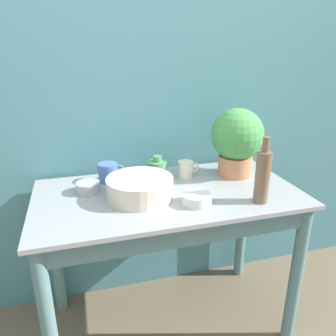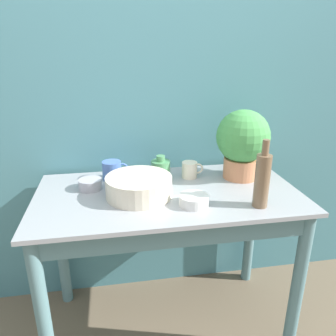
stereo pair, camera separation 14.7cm
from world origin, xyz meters
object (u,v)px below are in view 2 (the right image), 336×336
Objects in this scene: mug_cream at (190,170)px; mug_blue at (112,170)px; bowl_wash_large at (139,186)px; bottle_short at (161,170)px; potted_plant at (243,141)px; bottle_tall at (262,180)px; bowl_small_steel at (90,184)px; bowl_small_enamel_white at (194,200)px.

mug_blue is at bearing 173.77° from mug_cream.
bowl_wash_large is 2.35× the size of bottle_short.
bottle_tall is (-0.04, -0.33, -0.07)m from potted_plant.
mug_blue is 0.15m from bowl_small_steel.
potted_plant is 3.16× the size of mug_cream.
bottle_tall is at bearing -23.03° from bowl_small_steel.
mug_cream is 1.00× the size of bowl_small_steel.
bowl_wash_large reaches higher than bowl_small_enamel_white.
potted_plant is 1.20× the size of bottle_tall.
bowl_wash_large reaches higher than bowl_small_steel.
mug_cream is (0.28, 0.18, -0.01)m from bowl_wash_large.
bottle_tall is 0.30m from bowl_small_enamel_white.
bottle_short reaches higher than bowl_wash_large.
bottle_short is 0.25m from mug_blue.
bowl_small_steel is at bearing -178.58° from potted_plant.
bottle_tall is at bearing -33.85° from mug_blue.
bottle_tall is 0.79m from bowl_small_steel.
bottle_tall reaches higher than mug_cream.
mug_blue reaches higher than bowl_small_enamel_white.
potted_plant is at bearing 14.40° from bowl_wash_large.
bowl_small_steel is (-0.35, -0.06, -0.03)m from bottle_short.
bowl_small_enamel_white is (-0.06, -0.31, -0.02)m from mug_cream.
bottle_short reaches higher than mug_cream.
potted_plant reaches higher than bowl_wash_large.
bowl_small_enamel_white is (0.34, -0.36, -0.03)m from mug_blue.
mug_blue reaches higher than bowl_small_steel.
bowl_small_enamel_white is at bearing -29.26° from bowl_small_steel.
mug_cream is at bearing 32.92° from bowl_wash_large.
mug_blue is (-0.62, 0.41, -0.07)m from bottle_tall.
mug_blue is at bearing 172.44° from potted_plant.
bowl_small_steel reaches higher than bowl_small_enamel_white.
bowl_small_steel is at bearing -172.93° from mug_cream.
mug_cream is at bearing 79.77° from bowl_small_enamel_white.
potted_plant is at bearing -9.59° from mug_cream.
bottle_short is (-0.37, 0.37, -0.07)m from bottle_tall.
bowl_wash_large is 0.54m from bottle_tall.
mug_blue is at bearing 169.51° from bottle_short.
mug_cream is at bearing -6.23° from mug_blue.
mug_blue is (-0.40, 0.04, 0.01)m from mug_cream.
potted_plant is at bearing -7.56° from mug_blue.
bottle_tall is 0.75m from mug_blue.
mug_cream is at bearing 7.07° from bowl_small_steel.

